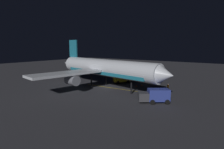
{
  "coord_description": "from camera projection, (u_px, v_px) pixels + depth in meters",
  "views": [
    {
      "loc": [
        35.58,
        28.5,
        10.17
      ],
      "look_at": [
        0.0,
        2.0,
        3.5
      ],
      "focal_mm": 30.19,
      "sensor_mm": 36.0,
      "label": 1
    }
  ],
  "objects": [
    {
      "name": "catering_truck",
      "position": [
        123.0,
        78.0,
        52.47
      ],
      "size": [
        6.28,
        5.11,
        2.49
      ],
      "color": "gold",
      "rests_on": "ground_plane"
    },
    {
      "name": "ground_crew_worker",
      "position": [
        168.0,
        88.0,
        42.61
      ],
      "size": [
        0.4,
        0.4,
        1.74
      ],
      "color": "black",
      "rests_on": "ground_plane"
    },
    {
      "name": "airliner",
      "position": [
        104.0,
        68.0,
        46.27
      ],
      "size": [
        36.35,
        37.43,
        11.98
      ],
      "color": "silver",
      "rests_on": "ground_plane"
    },
    {
      "name": "baggage_truck",
      "position": [
        155.0,
        96.0,
        33.92
      ],
      "size": [
        5.06,
        5.62,
        2.56
      ],
      "color": "navy",
      "rests_on": "ground_plane"
    },
    {
      "name": "apron_guide_stripe",
      "position": [
        121.0,
        89.0,
        44.98
      ],
      "size": [
        1.65,
        20.58,
        0.01
      ],
      "primitive_type": "cube",
      "rotation": [
        0.0,
        0.0,
        0.07
      ],
      "color": "gold",
      "rests_on": "ground_plane"
    },
    {
      "name": "traffic_cone_near_left",
      "position": [
        142.0,
        85.0,
        48.54
      ],
      "size": [
        0.5,
        0.5,
        0.55
      ],
      "color": "#EA590F",
      "rests_on": "ground_plane"
    },
    {
      "name": "ground_plane",
      "position": [
        106.0,
        88.0,
        46.58
      ],
      "size": [
        180.0,
        180.0,
        0.2
      ],
      "primitive_type": "cube",
      "color": "#303035"
    },
    {
      "name": "traffic_cone_near_right",
      "position": [
        137.0,
        86.0,
        47.37
      ],
      "size": [
        0.5,
        0.5,
        0.55
      ],
      "color": "#EA590F",
      "rests_on": "ground_plane"
    }
  ]
}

